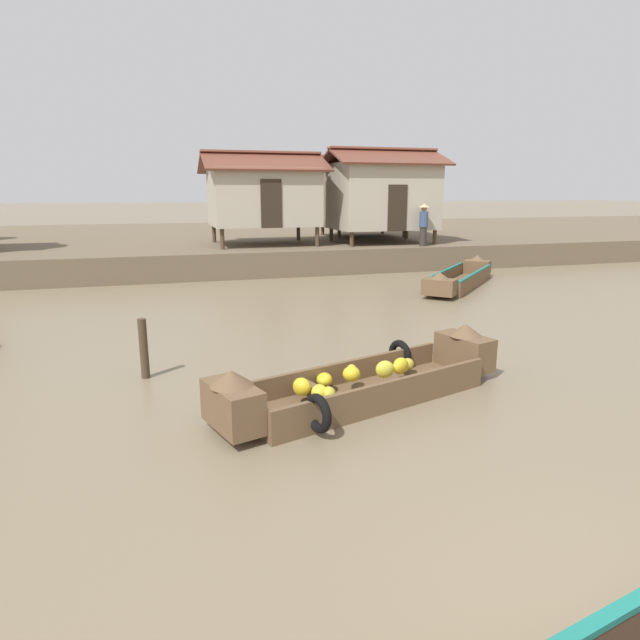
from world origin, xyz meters
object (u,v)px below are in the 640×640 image
(stilt_house_mid_left, at_px, (263,196))
(stilt_house_right, at_px, (363,197))
(stilt_house_mid_right, at_px, (382,195))
(fishing_skiff_distant, at_px, (460,278))
(vendor_person, at_px, (424,223))
(mooring_post, at_px, (144,349))
(banana_boat, at_px, (364,381))

(stilt_house_mid_left, xyz_separation_m, stilt_house_right, (5.38, 2.73, -0.10))
(stilt_house_right, bearing_deg, stilt_house_mid_left, -153.05)
(stilt_house_mid_left, bearing_deg, stilt_house_mid_right, -7.40)
(fishing_skiff_distant, height_order, vendor_person, vendor_person)
(stilt_house_mid_left, height_order, mooring_post, stilt_house_mid_left)
(vendor_person, bearing_deg, stilt_house_mid_right, 117.92)
(stilt_house_mid_right, bearing_deg, fishing_skiff_distant, -86.20)
(stilt_house_mid_left, distance_m, stilt_house_mid_right, 4.99)
(vendor_person, bearing_deg, stilt_house_right, 96.15)
(banana_boat, bearing_deg, stilt_house_mid_left, 84.86)
(stilt_house_right, bearing_deg, vendor_person, -83.85)
(stilt_house_right, xyz_separation_m, mooring_post, (-9.91, -15.70, -2.30))
(stilt_house_mid_left, xyz_separation_m, mooring_post, (-4.53, -12.97, -2.40))
(mooring_post, bearing_deg, vendor_person, 44.92)
(banana_boat, distance_m, vendor_person, 14.51)
(banana_boat, relative_size, vendor_person, 2.95)
(stilt_house_mid_left, height_order, stilt_house_mid_right, stilt_house_mid_right)
(banana_boat, distance_m, stilt_house_mid_right, 15.86)
(banana_boat, xyz_separation_m, stilt_house_right, (6.73, 17.70, 2.51))
(banana_boat, relative_size, stilt_house_mid_right, 1.03)
(banana_boat, bearing_deg, stilt_house_mid_right, 66.25)
(stilt_house_mid_right, height_order, stilt_house_right, stilt_house_mid_right)
(stilt_house_mid_left, bearing_deg, mooring_post, -109.25)
(stilt_house_mid_right, relative_size, stilt_house_right, 1.09)
(stilt_house_mid_left, xyz_separation_m, stilt_house_mid_right, (4.95, -0.64, 0.03))
(stilt_house_mid_left, height_order, vendor_person, stilt_house_mid_left)
(stilt_house_right, relative_size, mooring_post, 4.23)
(banana_boat, relative_size, fishing_skiff_distant, 1.08)
(stilt_house_mid_right, relative_size, mooring_post, 4.61)
(stilt_house_mid_right, distance_m, vendor_person, 2.38)
(stilt_house_right, bearing_deg, fishing_skiff_distant, -90.26)
(stilt_house_mid_left, distance_m, mooring_post, 13.94)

